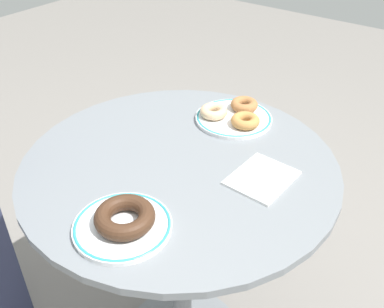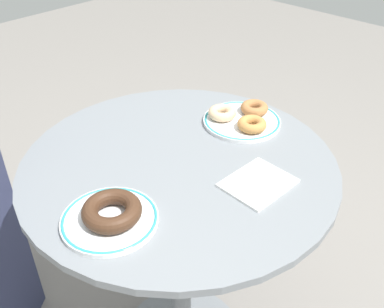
% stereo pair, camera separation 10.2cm
% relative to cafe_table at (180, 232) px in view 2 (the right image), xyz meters
% --- Properties ---
extents(cafe_table, '(0.74, 0.74, 0.74)m').
position_rel_cafe_table_xyz_m(cafe_table, '(0.00, 0.00, 0.00)').
color(cafe_table, slate).
rests_on(cafe_table, ground).
extents(plate_left, '(0.19, 0.19, 0.01)m').
position_rel_cafe_table_xyz_m(plate_left, '(-0.24, -0.05, 0.24)').
color(plate_left, white).
rests_on(plate_left, cafe_table).
extents(plate_right, '(0.20, 0.20, 0.01)m').
position_rel_cafe_table_xyz_m(plate_right, '(0.24, 0.00, 0.24)').
color(plate_right, white).
rests_on(plate_right, cafe_table).
extents(donut_chocolate, '(0.13, 0.13, 0.03)m').
position_rel_cafe_table_xyz_m(donut_chocolate, '(-0.23, -0.05, 0.26)').
color(donut_chocolate, '#422819').
rests_on(donut_chocolate, plate_left).
extents(donut_cinnamon, '(0.10, 0.10, 0.02)m').
position_rel_cafe_table_xyz_m(donut_cinnamon, '(0.29, 0.00, 0.26)').
color(donut_cinnamon, '#A36B3D').
rests_on(donut_cinnamon, plate_right).
extents(donut_glazed, '(0.08, 0.08, 0.02)m').
position_rel_cafe_table_xyz_m(donut_glazed, '(0.21, 0.05, 0.26)').
color(donut_glazed, '#E0B789').
rests_on(donut_glazed, plate_right).
extents(donut_old_fashioned, '(0.10, 0.10, 0.02)m').
position_rel_cafe_table_xyz_m(donut_old_fashioned, '(0.22, -0.05, 0.26)').
color(donut_old_fashioned, '#BC7F42').
rests_on(donut_old_fashioned, plate_right).
extents(paper_napkin, '(0.15, 0.12, 0.01)m').
position_rel_cafe_table_xyz_m(paper_napkin, '(0.06, -0.19, 0.24)').
color(paper_napkin, white).
rests_on(paper_napkin, cafe_table).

